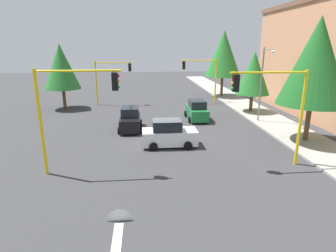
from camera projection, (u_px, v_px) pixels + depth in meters
ground_plane at (167, 137)px, 22.66m from camera, size 120.00×120.00×0.00m
sidewalk_kerb at (266, 118)px, 28.36m from camera, size 80.00×4.00×0.15m
lane_arrow_near at (119, 228)px, 11.37m from camera, size 2.40×1.10×1.10m
traffic_signal_far_right at (111, 74)px, 34.54m from camera, size 0.36×4.59×5.30m
traffic_signal_near_right at (71, 101)px, 15.25m from camera, size 0.36×4.59×5.98m
traffic_signal_near_left at (274, 100)px, 16.30m from camera, size 0.36×4.59×5.81m
traffic_signal_far_left at (202, 72)px, 35.50m from camera, size 0.36×4.59×5.50m
street_lamp_curbside at (263, 77)px, 25.74m from camera, size 2.15×0.28×7.00m
tree_roadside_mid at (253, 73)px, 30.03m from camera, size 3.60×3.60×6.56m
tree_roadside_near at (316, 62)px, 20.03m from camera, size 4.99×4.99×9.16m
tree_opposite_side at (61, 67)px, 31.85m from camera, size 4.04×4.04×7.38m
tree_roadside_far at (223, 54)px, 39.08m from camera, size 5.01×5.01×9.20m
car_white at (169, 134)px, 20.50m from camera, size 2.04×3.96×1.98m
car_green at (197, 111)px, 28.00m from camera, size 4.13×2.00×1.98m
car_black at (130, 120)px, 24.56m from camera, size 3.80×2.00×1.98m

